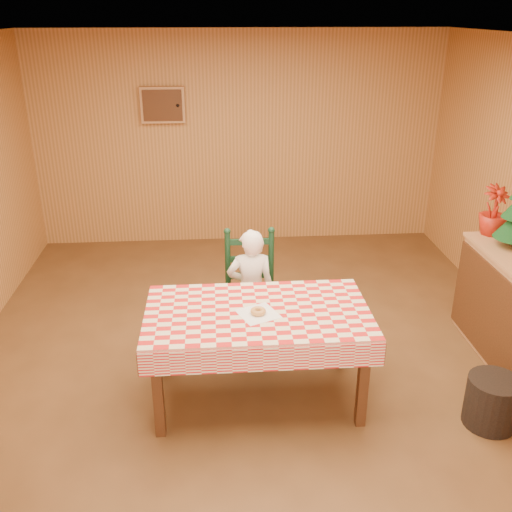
% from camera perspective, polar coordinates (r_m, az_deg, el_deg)
% --- Properties ---
extents(ground, '(6.00, 6.00, 0.00)m').
position_cam_1_polar(ground, '(4.91, 0.18, -11.16)').
color(ground, brown).
rests_on(ground, ground).
extents(cabin_walls, '(5.10, 6.05, 2.65)m').
position_cam_1_polar(cabin_walls, '(4.68, -0.35, 11.53)').
color(cabin_walls, '#BC8244').
rests_on(cabin_walls, ground).
extents(dining_table, '(1.66, 0.96, 0.77)m').
position_cam_1_polar(dining_table, '(4.22, 0.16, -6.46)').
color(dining_table, '#4F2B15').
rests_on(dining_table, ground).
extents(ladder_chair, '(0.44, 0.40, 1.08)m').
position_cam_1_polar(ladder_chair, '(5.00, -0.56, -3.80)').
color(ladder_chair, black).
rests_on(ladder_chair, ground).
extents(seated_child, '(0.41, 0.27, 1.12)m').
position_cam_1_polar(seated_child, '(4.92, -0.51, -3.50)').
color(seated_child, white).
rests_on(seated_child, ground).
extents(napkin, '(0.34, 0.34, 0.00)m').
position_cam_1_polar(napkin, '(4.13, 0.22, -5.80)').
color(napkin, white).
rests_on(napkin, dining_table).
extents(donut, '(0.12, 0.12, 0.04)m').
position_cam_1_polar(donut, '(4.12, 0.22, -5.54)').
color(donut, '#C88C47').
rests_on(donut, napkin).
extents(flower_arrangement, '(0.31, 0.31, 0.45)m').
position_cam_1_polar(flower_arrangement, '(5.48, 22.71, 4.24)').
color(flower_arrangement, '#A61D0F').
rests_on(flower_arrangement, shelf_unit).
extents(storage_bin, '(0.45, 0.45, 0.38)m').
position_cam_1_polar(storage_bin, '(4.57, 22.51, -13.32)').
color(storage_bin, black).
rests_on(storage_bin, ground).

